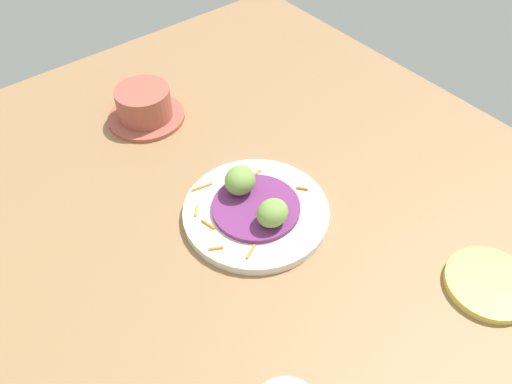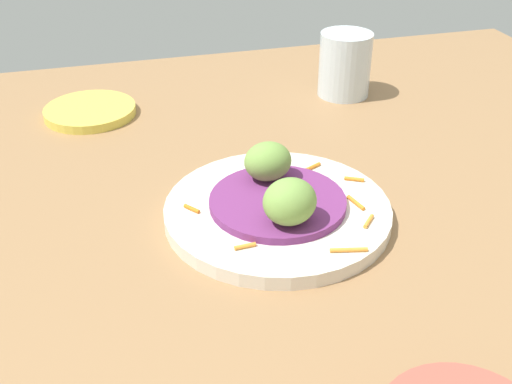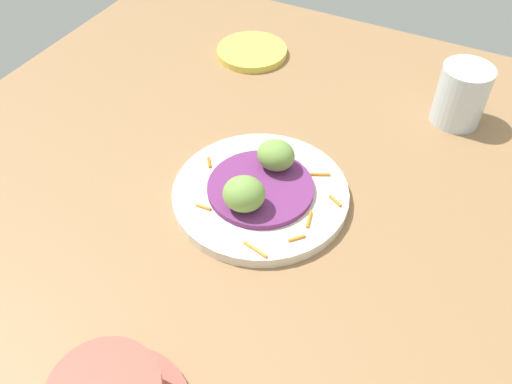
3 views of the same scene
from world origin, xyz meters
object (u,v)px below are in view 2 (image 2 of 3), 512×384
object	(u,v)px
main_plate	(277,211)
water_glass	(345,64)
guac_scoop_left	(268,161)
guac_scoop_center	(289,201)
side_plate_small	(90,111)

from	to	relation	value
main_plate	water_glass	bearing A→B (deg)	146.61
water_glass	main_plate	bearing A→B (deg)	-33.39
guac_scoop_left	guac_scoop_center	size ratio (longest dim) A/B	0.96
main_plate	guac_scoop_left	distance (cm)	5.46
side_plate_small	water_glass	size ratio (longest dim) A/B	1.35
main_plate	guac_scoop_center	bearing A→B (deg)	-2.09
side_plate_small	water_glass	world-z (taller)	water_glass
main_plate	side_plate_small	size ratio (longest dim) A/B	1.87
guac_scoop_left	main_plate	bearing A→B (deg)	-2.09
side_plate_small	water_glass	distance (cm)	36.35
guac_scoop_center	side_plate_small	xyz separation A→B (cm)	(-34.82, -17.15, -3.91)
guac_scoop_left	guac_scoop_center	xyz separation A→B (cm)	(8.19, -0.30, 0.16)
main_plate	water_glass	size ratio (longest dim) A/B	2.53
main_plate	guac_scoop_left	bearing A→B (deg)	177.91
side_plate_small	water_glass	bearing A→B (deg)	86.41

